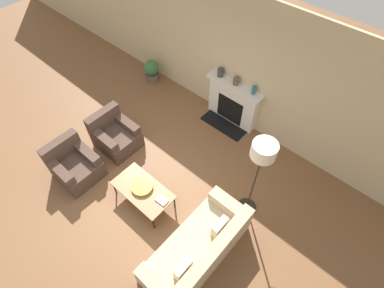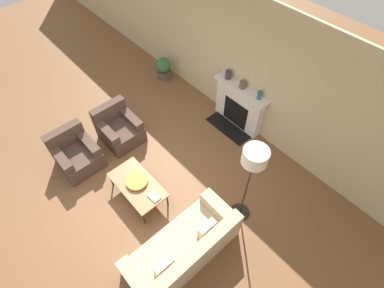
# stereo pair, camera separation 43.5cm
# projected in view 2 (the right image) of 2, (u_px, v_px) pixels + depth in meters

# --- Properties ---
(ground_plane) EXTENTS (18.00, 18.00, 0.00)m
(ground_plane) POSITION_uv_depth(u_px,v_px,m) (138.00, 187.00, 5.89)
(ground_plane) COLOR brown
(wall_back) EXTENTS (18.00, 0.06, 2.90)m
(wall_back) POSITION_uv_depth(u_px,v_px,m) (246.00, 67.00, 5.95)
(wall_back) COLOR #C6B289
(wall_back) RESTS_ON ground_plane
(fireplace) EXTENTS (1.32, 0.59, 1.04)m
(fireplace) POSITION_uv_depth(u_px,v_px,m) (239.00, 107.00, 6.58)
(fireplace) COLOR silver
(fireplace) RESTS_ON ground_plane
(couch) EXTENTS (0.83, 1.93, 0.72)m
(couch) POSITION_uv_depth(u_px,v_px,m) (184.00, 249.00, 4.84)
(couch) COLOR tan
(couch) RESTS_ON ground_plane
(armchair_near) EXTENTS (0.84, 0.77, 0.80)m
(armchair_near) POSITION_uv_depth(u_px,v_px,m) (76.00, 154.00, 6.04)
(armchair_near) COLOR #4C382D
(armchair_near) RESTS_ON ground_plane
(armchair_far) EXTENTS (0.84, 0.77, 0.80)m
(armchair_far) POSITION_uv_depth(u_px,v_px,m) (119.00, 128.00, 6.47)
(armchair_far) COLOR #4C382D
(armchair_far) RESTS_ON ground_plane
(coffee_table) EXTENTS (1.14, 0.61, 0.40)m
(coffee_table) POSITION_uv_depth(u_px,v_px,m) (137.00, 185.00, 5.50)
(coffee_table) COLOR olive
(coffee_table) RESTS_ON ground_plane
(bowl) EXTENTS (0.40, 0.40, 0.06)m
(bowl) POSITION_uv_depth(u_px,v_px,m) (137.00, 181.00, 5.47)
(bowl) COLOR #BC8E2D
(bowl) RESTS_ON coffee_table
(book) EXTENTS (0.23, 0.16, 0.02)m
(book) POSITION_uv_depth(u_px,v_px,m) (154.00, 197.00, 5.30)
(book) COLOR #B2A893
(book) RESTS_ON coffee_table
(floor_lamp) EXTENTS (0.38, 0.38, 1.88)m
(floor_lamp) POSITION_uv_depth(u_px,v_px,m) (253.00, 164.00, 4.33)
(floor_lamp) COLOR black
(floor_lamp) RESTS_ON ground_plane
(mantel_vase_left) EXTENTS (0.13, 0.13, 0.18)m
(mantel_vase_left) POSITION_uv_depth(u_px,v_px,m) (228.00, 75.00, 6.29)
(mantel_vase_left) COLOR #3D383D
(mantel_vase_left) RESTS_ON fireplace
(mantel_vase_center_left) EXTENTS (0.13, 0.13, 0.16)m
(mantel_vase_center_left) POSITION_uv_depth(u_px,v_px,m) (243.00, 85.00, 6.11)
(mantel_vase_center_left) COLOR brown
(mantel_vase_center_left) RESTS_ON fireplace
(mantel_vase_center_right) EXTENTS (0.09, 0.09, 0.18)m
(mantel_vase_center_right) POSITION_uv_depth(u_px,v_px,m) (259.00, 95.00, 5.90)
(mantel_vase_center_right) COLOR #28666B
(mantel_vase_center_right) RESTS_ON fireplace
(potted_plant) EXTENTS (0.39, 0.39, 0.59)m
(potted_plant) POSITION_uv_depth(u_px,v_px,m) (163.00, 68.00, 7.77)
(potted_plant) COLOR brown
(potted_plant) RESTS_ON ground_plane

